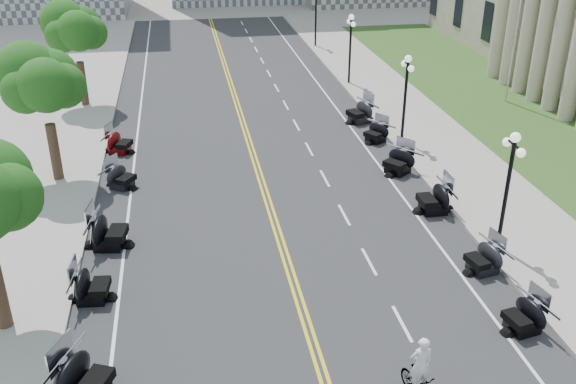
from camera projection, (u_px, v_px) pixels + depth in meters
ground at (310, 334)px, 21.29m from camera, size 160.00×160.00×0.00m
road at (268, 201)px, 30.15m from camera, size 16.00×90.00×0.01m
centerline_yellow_a at (265, 201)px, 30.13m from camera, size 0.12×90.00×0.00m
centerline_yellow_b at (270, 200)px, 30.17m from camera, size 0.12×90.00×0.00m
edge_line_north at (398, 191)px, 31.12m from camera, size 0.12×90.00×0.00m
edge_line_south at (129, 211)px, 29.18m from camera, size 0.12×90.00×0.00m
lane_dash_6 at (402, 323)px, 21.77m from camera, size 0.12×2.00×0.00m
lane_dash_7 at (369, 261)px, 25.31m from camera, size 0.12×2.00×0.00m
lane_dash_8 at (344, 215)px, 28.86m from camera, size 0.12×2.00×0.00m
lane_dash_9 at (325, 178)px, 32.41m from camera, size 0.12×2.00×0.00m
lane_dash_10 at (309, 149)px, 35.96m from camera, size 0.12×2.00×0.00m
lane_dash_11 at (296, 125)px, 39.50m from camera, size 0.12×2.00×0.00m
lane_dash_12 at (286, 105)px, 43.05m from camera, size 0.12×2.00×0.00m
lane_dash_13 at (277, 88)px, 46.60m from camera, size 0.12×2.00×0.00m
lane_dash_14 at (269, 73)px, 50.14m from camera, size 0.12×2.00×0.00m
lane_dash_15 at (262, 61)px, 53.69m from camera, size 0.12×2.00×0.00m
lane_dash_16 at (256, 49)px, 57.24m from camera, size 0.12×2.00×0.00m
lane_dash_17 at (251, 40)px, 60.79m from camera, size 0.12×2.00×0.00m
lane_dash_18 at (246, 31)px, 64.33m from camera, size 0.12×2.00×0.00m
lane_dash_19 at (242, 23)px, 67.88m from camera, size 0.12×2.00×0.00m
sidewalk_north at (478, 183)px, 31.71m from camera, size 5.00×90.00×0.15m
sidewalk_south at (34, 217)px, 28.53m from camera, size 5.00×90.00×0.15m
lawn at (528, 122)px, 39.88m from camera, size 9.00×60.00×0.10m
street_lamp_2 at (506, 193)px, 25.00m from camera, size 0.50×1.20×4.90m
street_lamp_3 at (405, 100)px, 35.64m from camera, size 0.50×1.20×4.90m
street_lamp_4 at (350, 49)px, 46.28m from camera, size 0.50×1.20×4.90m
street_lamp_5 at (316, 18)px, 56.93m from camera, size 0.50×1.20×4.90m
flagpole at (517, 28)px, 41.34m from camera, size 1.10×0.20×10.00m
tree_3 at (44, 89)px, 30.11m from camera, size 4.80×4.80×9.20m
tree_4 at (76, 35)px, 40.76m from camera, size 4.80×4.80×9.20m
motorcycle_n_5 at (524, 315)px, 21.20m from camera, size 2.12×2.12×1.25m
motorcycle_n_6 at (484, 257)px, 24.43m from camera, size 2.17×2.17×1.28m
motorcycle_n_7 at (434, 197)px, 28.84m from camera, size 2.11×2.11×1.47m
motorcycle_n_8 at (398, 160)px, 32.74m from camera, size 2.81×2.81×1.41m
motorcycle_n_9 at (376, 132)px, 36.71m from camera, size 2.47×2.47×1.25m
motorcycle_n_10 at (360, 111)px, 39.66m from camera, size 2.68×2.68×1.49m
motorcycle_s_5 at (83, 377)px, 18.33m from camera, size 2.90×2.90×1.54m
motorcycle_s_6 at (91, 284)px, 22.73m from camera, size 2.11×2.11×1.35m
motorcycle_s_7 at (108, 230)px, 26.03m from camera, size 2.54×2.54×1.55m
motorcycle_s_8 at (121, 176)px, 31.18m from camera, size 2.50×2.50×1.26m
motorcycle_s_9 at (119, 142)px, 35.19m from camera, size 2.45×2.45×1.33m
cyclist_rider at (423, 346)px, 17.76m from camera, size 0.67×0.44×1.85m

